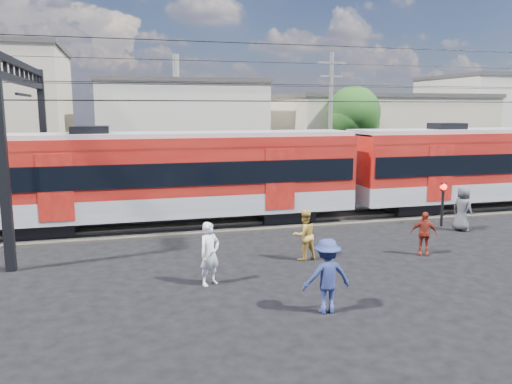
# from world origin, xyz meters

# --- Properties ---
(ground) EXTENTS (120.00, 120.00, 0.00)m
(ground) POSITION_xyz_m (0.00, 0.00, 0.00)
(ground) COLOR black
(ground) RESTS_ON ground
(track_bed) EXTENTS (70.00, 3.40, 0.12)m
(track_bed) POSITION_xyz_m (0.00, 8.00, 0.06)
(track_bed) COLOR #2D2823
(track_bed) RESTS_ON ground
(rail_near) EXTENTS (70.00, 0.12, 0.12)m
(rail_near) POSITION_xyz_m (0.00, 7.25, 0.18)
(rail_near) COLOR #59544C
(rail_near) RESTS_ON track_bed
(rail_far) EXTENTS (70.00, 0.12, 0.12)m
(rail_far) POSITION_xyz_m (0.00, 8.75, 0.18)
(rail_far) COLOR #59544C
(rail_far) RESTS_ON track_bed
(commuter_train) EXTENTS (50.30, 3.08, 4.17)m
(commuter_train) POSITION_xyz_m (-4.20, 8.00, 2.40)
(commuter_train) COLOR black
(commuter_train) RESTS_ON ground
(catenary) EXTENTS (70.00, 9.30, 7.52)m
(catenary) POSITION_xyz_m (-8.65, 8.00, 5.14)
(catenary) COLOR black
(catenary) RESTS_ON ground
(building_midwest) EXTENTS (12.24, 12.24, 7.30)m
(building_midwest) POSITION_xyz_m (-2.00, 27.00, 3.66)
(building_midwest) COLOR #B8B4A1
(building_midwest) RESTS_ON ground
(building_mideast) EXTENTS (16.32, 10.20, 6.30)m
(building_mideast) POSITION_xyz_m (14.00, 24.00, 3.16)
(building_mideast) COLOR #BEB191
(building_mideast) RESTS_ON ground
(building_east) EXTENTS (10.20, 10.20, 8.30)m
(building_east) POSITION_xyz_m (28.00, 28.00, 4.16)
(building_east) COLOR #B8B4A1
(building_east) RESTS_ON ground
(utility_pole_mid) EXTENTS (1.80, 0.24, 8.50)m
(utility_pole_mid) POSITION_xyz_m (6.00, 15.00, 4.53)
(utility_pole_mid) COLOR slate
(utility_pole_mid) RESTS_ON ground
(tree_near) EXTENTS (3.82, 3.64, 6.72)m
(tree_near) POSITION_xyz_m (9.19, 18.09, 4.66)
(tree_near) COLOR #382619
(tree_near) RESTS_ON ground
(pedestrian_a) EXTENTS (0.82, 0.73, 1.89)m
(pedestrian_a) POSITION_xyz_m (-4.02, 0.56, 0.95)
(pedestrian_a) COLOR white
(pedestrian_a) RESTS_ON ground
(pedestrian_b) EXTENTS (0.97, 0.82, 1.76)m
(pedestrian_b) POSITION_xyz_m (-0.45, 2.15, 0.88)
(pedestrian_b) COLOR gold
(pedestrian_b) RESTS_ON ground
(pedestrian_c) EXTENTS (1.26, 0.73, 1.94)m
(pedestrian_c) POSITION_xyz_m (-1.50, -2.25, 0.97)
(pedestrian_c) COLOR navy
(pedestrian_c) RESTS_ON ground
(pedestrian_d) EXTENTS (0.99, 0.78, 1.57)m
(pedestrian_d) POSITION_xyz_m (3.86, 1.58, 0.79)
(pedestrian_d) COLOR maroon
(pedestrian_d) RESTS_ON ground
(pedestrian_e) EXTENTS (0.87, 1.08, 1.91)m
(pedestrian_e) POSITION_xyz_m (7.55, 4.34, 0.96)
(pedestrian_e) COLOR #49494D
(pedestrian_e) RESTS_ON ground
(crossing_signal) EXTENTS (0.28, 0.28, 1.95)m
(crossing_signal) POSITION_xyz_m (7.23, 5.28, 1.35)
(crossing_signal) COLOR black
(crossing_signal) RESTS_ON ground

